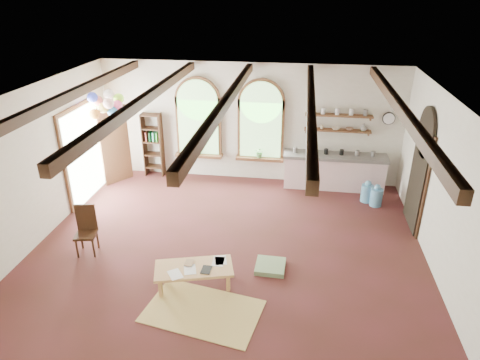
% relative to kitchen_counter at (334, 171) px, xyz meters
% --- Properties ---
extents(floor, '(8.00, 8.00, 0.00)m').
position_rel_kitchen_counter_xyz_m(floor, '(-2.30, -3.20, -0.48)').
color(floor, '#512122').
rests_on(floor, ground).
extents(ceiling_beams, '(6.20, 6.80, 0.18)m').
position_rel_kitchen_counter_xyz_m(ceiling_beams, '(-2.30, -3.20, 2.62)').
color(ceiling_beams, '#372211').
rests_on(ceiling_beams, ceiling).
extents(window_left, '(1.30, 0.28, 2.20)m').
position_rel_kitchen_counter_xyz_m(window_left, '(-3.70, 0.23, 1.16)').
color(window_left, brown).
rests_on(window_left, floor).
extents(window_right, '(1.30, 0.28, 2.20)m').
position_rel_kitchen_counter_xyz_m(window_right, '(-2.00, 0.23, 1.16)').
color(window_right, brown).
rests_on(window_right, floor).
extents(left_doorway, '(0.10, 1.90, 2.50)m').
position_rel_kitchen_counter_xyz_m(left_doorway, '(-6.25, -1.40, 0.67)').
color(left_doorway, brown).
rests_on(left_doorway, floor).
extents(right_doorway, '(0.10, 1.30, 2.40)m').
position_rel_kitchen_counter_xyz_m(right_doorway, '(1.65, -1.70, 0.62)').
color(right_doorway, black).
rests_on(right_doorway, floor).
extents(kitchen_counter, '(2.68, 0.62, 0.94)m').
position_rel_kitchen_counter_xyz_m(kitchen_counter, '(0.00, 0.00, 0.00)').
color(kitchen_counter, beige).
rests_on(kitchen_counter, floor).
extents(wall_shelf_lower, '(1.70, 0.24, 0.04)m').
position_rel_kitchen_counter_xyz_m(wall_shelf_lower, '(0.00, 0.18, 1.07)').
color(wall_shelf_lower, brown).
rests_on(wall_shelf_lower, wall_back).
extents(wall_shelf_upper, '(1.70, 0.24, 0.04)m').
position_rel_kitchen_counter_xyz_m(wall_shelf_upper, '(0.00, 0.18, 1.47)').
color(wall_shelf_upper, brown).
rests_on(wall_shelf_upper, wall_back).
extents(wall_clock, '(0.32, 0.04, 0.32)m').
position_rel_kitchen_counter_xyz_m(wall_clock, '(1.25, 0.25, 1.42)').
color(wall_clock, black).
rests_on(wall_clock, wall_back).
extents(bookshelf, '(0.53, 0.32, 1.80)m').
position_rel_kitchen_counter_xyz_m(bookshelf, '(-5.00, 0.12, 0.42)').
color(bookshelf, '#372211').
rests_on(bookshelf, floor).
extents(coffee_table, '(1.51, 0.99, 0.40)m').
position_rel_kitchen_counter_xyz_m(coffee_table, '(-2.70, -4.54, -0.13)').
color(coffee_table, tan).
rests_on(coffee_table, floor).
extents(side_chair, '(0.47, 0.47, 1.02)m').
position_rel_kitchen_counter_xyz_m(side_chair, '(-5.10, -3.82, -0.18)').
color(side_chair, '#372211').
rests_on(side_chair, floor).
extents(floor_mat, '(2.08, 1.51, 0.02)m').
position_rel_kitchen_counter_xyz_m(floor_mat, '(-2.40, -5.20, -0.47)').
color(floor_mat, '#D7C06B').
rests_on(floor_mat, floor).
extents(floor_cushion, '(0.58, 0.58, 0.10)m').
position_rel_kitchen_counter_xyz_m(floor_cushion, '(-1.37, -3.85, -0.43)').
color(floor_cushion, '#6F8A5F').
rests_on(floor_cushion, floor).
extents(water_jug_a, '(0.29, 0.29, 0.57)m').
position_rel_kitchen_counter_xyz_m(water_jug_a, '(0.80, -0.70, -0.23)').
color(water_jug_a, '#5996BF').
rests_on(water_jug_a, floor).
extents(water_jug_b, '(0.30, 0.30, 0.57)m').
position_rel_kitchen_counter_xyz_m(water_jug_b, '(1.00, -0.90, -0.23)').
color(water_jug_b, '#5996BF').
rests_on(water_jug_b, floor).
extents(balloon_cluster, '(0.83, 0.87, 1.16)m').
position_rel_kitchen_counter_xyz_m(balloon_cluster, '(-5.71, -1.00, 1.86)').
color(balloon_cluster, silver).
rests_on(balloon_cluster, floor).
extents(table_book, '(0.15, 0.22, 0.02)m').
position_rel_kitchen_counter_xyz_m(table_book, '(-2.89, -4.44, -0.07)').
color(table_book, olive).
rests_on(table_book, coffee_table).
extents(tablet, '(0.18, 0.25, 0.01)m').
position_rel_kitchen_counter_xyz_m(tablet, '(-2.46, -4.59, -0.07)').
color(tablet, black).
rests_on(tablet, coffee_table).
extents(potted_plant_left, '(0.27, 0.23, 0.30)m').
position_rel_kitchen_counter_xyz_m(potted_plant_left, '(-3.70, 0.12, 0.37)').
color(potted_plant_left, '#598C4C').
rests_on(potted_plant_left, window_left).
extents(potted_plant_right, '(0.27, 0.23, 0.30)m').
position_rel_kitchen_counter_xyz_m(potted_plant_right, '(-2.00, 0.12, 0.37)').
color(potted_plant_right, '#598C4C').
rests_on(potted_plant_right, window_right).
extents(shelf_cup_a, '(0.12, 0.10, 0.10)m').
position_rel_kitchen_counter_xyz_m(shelf_cup_a, '(-0.75, 0.18, 1.14)').
color(shelf_cup_a, white).
rests_on(shelf_cup_a, wall_shelf_lower).
extents(shelf_cup_b, '(0.10, 0.10, 0.09)m').
position_rel_kitchen_counter_xyz_m(shelf_cup_b, '(-0.40, 0.18, 1.14)').
color(shelf_cup_b, beige).
rests_on(shelf_cup_b, wall_shelf_lower).
extents(shelf_bowl_a, '(0.22, 0.22, 0.05)m').
position_rel_kitchen_counter_xyz_m(shelf_bowl_a, '(-0.05, 0.18, 1.12)').
color(shelf_bowl_a, beige).
rests_on(shelf_bowl_a, wall_shelf_lower).
extents(shelf_bowl_b, '(0.20, 0.20, 0.06)m').
position_rel_kitchen_counter_xyz_m(shelf_bowl_b, '(0.30, 0.18, 1.12)').
color(shelf_bowl_b, '#8C664C').
rests_on(shelf_bowl_b, wall_shelf_lower).
extents(shelf_vase, '(0.18, 0.18, 0.19)m').
position_rel_kitchen_counter_xyz_m(shelf_vase, '(0.65, 0.18, 1.19)').
color(shelf_vase, slate).
rests_on(shelf_vase, wall_shelf_lower).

